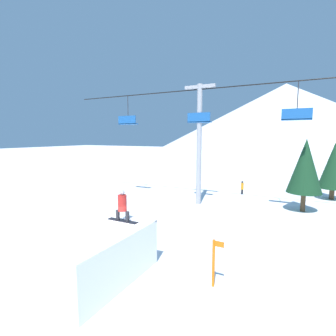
% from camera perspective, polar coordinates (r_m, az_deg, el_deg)
% --- Properties ---
extents(ground_plane, '(220.00, 220.00, 0.00)m').
position_cam_1_polar(ground_plane, '(11.19, -13.37, -21.57)').
color(ground_plane, white).
extents(mountain_ridge, '(88.97, 88.97, 22.68)m').
position_cam_1_polar(mountain_ridge, '(97.99, 24.05, 9.87)').
color(mountain_ridge, silver).
rests_on(mountain_ridge, ground_plane).
extents(snow_ramp, '(2.08, 4.34, 1.84)m').
position_cam_1_polar(snow_ramp, '(10.35, -14.09, -18.32)').
color(snow_ramp, white).
rests_on(snow_ramp, ground_plane).
extents(snowboarder, '(1.40, 0.36, 1.31)m').
position_cam_1_polar(snowboarder, '(10.93, -9.91, -8.11)').
color(snowboarder, black).
rests_on(snowboarder, snow_ramp).
extents(chairlift, '(23.48, 0.44, 9.20)m').
position_cam_1_polar(chairlift, '(20.33, 6.81, 7.88)').
color(chairlift, '#9E9EA3').
rests_on(chairlift, ground_plane).
extents(pine_tree_near, '(2.33, 2.33, 5.16)m').
position_cam_1_polar(pine_tree_near, '(20.56, 27.71, 0.37)').
color(pine_tree_near, '#4C3823').
rests_on(pine_tree_near, ground_plane).
extents(pine_tree_far, '(2.30, 2.30, 4.82)m').
position_cam_1_polar(pine_tree_far, '(25.81, 32.41, 0.45)').
color(pine_tree_far, '#4C3823').
rests_on(pine_tree_far, ground_plane).
extents(trail_marker, '(0.41, 0.10, 1.72)m').
position_cam_1_polar(trail_marker, '(9.90, 9.95, -19.47)').
color(trail_marker, orange).
rests_on(trail_marker, ground_plane).
extents(distant_skier, '(0.24, 0.24, 1.23)m').
position_cam_1_polar(distant_skier, '(25.02, 15.86, -4.02)').
color(distant_skier, black).
rests_on(distant_skier, ground_plane).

